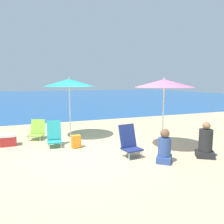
% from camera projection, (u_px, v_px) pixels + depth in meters
% --- Properties ---
extents(ground_plane, '(60.00, 60.00, 0.00)m').
position_uv_depth(ground_plane, '(88.00, 153.00, 6.00)').
color(ground_plane, '#C6B284').
extents(sea_water, '(60.00, 40.00, 0.01)m').
position_uv_depth(sea_water, '(39.00, 97.00, 29.05)').
color(sea_water, '#1E5699').
rests_on(sea_water, ground).
extents(beach_umbrella_teal, '(1.74, 1.74, 2.09)m').
position_uv_depth(beach_umbrella_teal, '(69.00, 83.00, 7.43)').
color(beach_umbrella_teal, white).
rests_on(beach_umbrella_teal, ground).
extents(beach_umbrella_pink, '(1.65, 1.65, 2.06)m').
position_uv_depth(beach_umbrella_pink, '(164.00, 83.00, 6.11)').
color(beach_umbrella_pink, white).
rests_on(beach_umbrella_pink, ground).
extents(beach_chair_lime, '(0.63, 0.65, 0.66)m').
position_uv_depth(beach_chair_lime, '(37.00, 130.00, 7.46)').
color(beach_chair_lime, silver).
rests_on(beach_chair_lime, ground).
extents(beach_chair_teal, '(0.46, 0.59, 0.77)m').
position_uv_depth(beach_chair_teal, '(54.00, 135.00, 6.64)').
color(beach_chair_teal, silver).
rests_on(beach_chair_teal, ground).
extents(beach_chair_navy, '(0.53, 0.58, 0.83)m').
position_uv_depth(beach_chair_navy, '(129.00, 141.00, 5.72)').
color(beach_chair_navy, silver).
rests_on(beach_chair_navy, ground).
extents(person_seated_near, '(0.52, 0.52, 0.83)m').
position_uv_depth(person_seated_near, '(164.00, 148.00, 5.28)').
color(person_seated_near, '#334C8C').
rests_on(person_seated_near, ground).
extents(person_seated_far, '(0.57, 0.56, 0.94)m').
position_uv_depth(person_seated_far, '(205.00, 143.00, 5.63)').
color(person_seated_far, '#262628').
rests_on(person_seated_far, ground).
extents(backpack_orange, '(0.27, 0.22, 0.37)m').
position_uv_depth(backpack_orange, '(76.00, 142.00, 6.48)').
color(backpack_orange, orange).
rests_on(backpack_orange, ground).
extents(cooler_box, '(0.46, 0.37, 0.36)m').
position_uv_depth(cooler_box, '(8.00, 140.00, 6.70)').
color(cooler_box, '#B72828').
rests_on(cooler_box, ground).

